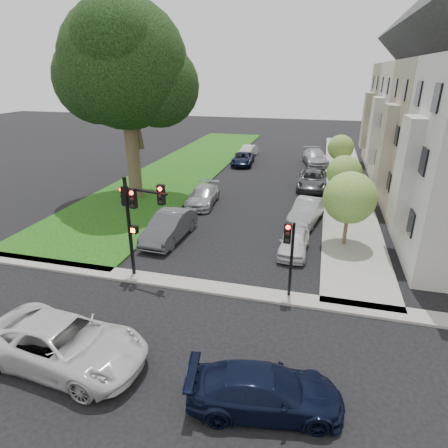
% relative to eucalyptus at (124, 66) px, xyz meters
% --- Properties ---
extents(ground, '(140.00, 140.00, 0.00)m').
position_rel_eucalyptus_xyz_m(ground, '(9.42, -13.40, -9.62)').
color(ground, black).
rests_on(ground, ground).
extents(grass_strip, '(8.00, 44.00, 0.12)m').
position_rel_eucalyptus_xyz_m(grass_strip, '(0.42, 10.60, -9.56)').
color(grass_strip, '#103509').
rests_on(grass_strip, ground).
extents(sidewalk_right, '(3.50, 44.00, 0.12)m').
position_rel_eucalyptus_xyz_m(sidewalk_right, '(16.17, 10.60, -9.56)').
color(sidewalk_right, '#9C9685').
rests_on(sidewalk_right, ground).
extents(sidewalk_cross, '(60.00, 1.00, 0.12)m').
position_rel_eucalyptus_xyz_m(sidewalk_cross, '(9.42, -11.40, -9.56)').
color(sidewalk_cross, '#9C9685').
rests_on(sidewalk_cross, ground).
extents(house_c, '(7.70, 7.55, 15.97)m').
position_rel_eucalyptus_xyz_m(house_c, '(21.86, 9.60, -2.68)').
color(house_c, '#B1B1B1').
rests_on(house_c, ground).
extents(house_d, '(7.70, 7.55, 15.97)m').
position_rel_eucalyptus_xyz_m(house_d, '(21.86, 17.10, -2.68)').
color(house_d, '#ABA18C').
rests_on(house_d, ground).
extents(eucalyptus, '(9.94, 9.02, 14.08)m').
position_rel_eucalyptus_xyz_m(eucalyptus, '(0.00, 0.00, 0.00)').
color(eucalyptus, '#4C382E').
rests_on(eucalyptus, ground).
extents(small_tree_a, '(2.86, 2.86, 4.30)m').
position_rel_eucalyptus_xyz_m(small_tree_a, '(15.62, -5.04, -6.76)').
color(small_tree_a, '#4C382E').
rests_on(small_tree_a, ground).
extents(small_tree_b, '(2.48, 2.48, 3.72)m').
position_rel_eucalyptus_xyz_m(small_tree_b, '(15.62, 2.11, -7.14)').
color(small_tree_b, '#4C382E').
rests_on(small_tree_b, ground).
extents(small_tree_c, '(2.45, 2.45, 3.68)m').
position_rel_eucalyptus_xyz_m(small_tree_c, '(15.62, 12.14, -7.17)').
color(small_tree_c, '#4C382E').
rests_on(small_tree_c, ground).
extents(traffic_signal_main, '(2.41, 0.64, 4.93)m').
position_rel_eucalyptus_xyz_m(traffic_signal_main, '(6.00, -11.17, -6.22)').
color(traffic_signal_main, black).
rests_on(traffic_signal_main, ground).
extents(traffic_signal_secondary, '(0.45, 0.36, 3.54)m').
position_rel_eucalyptus_xyz_m(traffic_signal_secondary, '(12.98, -11.20, -7.15)').
color(traffic_signal_secondary, black).
rests_on(traffic_signal_secondary, ground).
extents(car_cross_near, '(5.97, 3.15, 1.60)m').
position_rel_eucalyptus_xyz_m(car_cross_near, '(6.16, -17.14, -8.82)').
color(car_cross_near, silver).
rests_on(car_cross_near, ground).
extents(car_cross_far, '(4.80, 2.61, 1.32)m').
position_rel_eucalyptus_xyz_m(car_cross_far, '(12.98, -17.28, -8.96)').
color(car_cross_far, black).
rests_on(car_cross_far, ground).
extents(car_parked_0, '(1.60, 3.78, 1.28)m').
position_rel_eucalyptus_xyz_m(car_parked_0, '(12.92, -6.65, -8.98)').
color(car_parked_0, silver).
rests_on(car_parked_0, ground).
extents(car_parked_1, '(2.33, 4.64, 1.46)m').
position_rel_eucalyptus_xyz_m(car_parked_1, '(13.32, -1.77, -8.89)').
color(car_parked_1, '#999BA0').
rests_on(car_parked_1, ground).
extents(car_parked_2, '(2.41, 5.20, 1.44)m').
position_rel_eucalyptus_xyz_m(car_parked_2, '(13.35, 6.13, -8.89)').
color(car_parked_2, '#3F4247').
rests_on(car_parked_2, ground).
extents(car_parked_4, '(3.23, 5.70, 1.56)m').
position_rel_eucalyptus_xyz_m(car_parked_4, '(13.28, 15.04, -8.84)').
color(car_parked_4, '#999BA0').
rests_on(car_parked_4, ground).
extents(car_parked_5, '(1.93, 4.94, 1.60)m').
position_rel_eucalyptus_xyz_m(car_parked_5, '(5.66, -6.77, -8.82)').
color(car_parked_5, '#3F4247').
rests_on(car_parked_5, ground).
extents(car_parked_6, '(2.20, 4.76, 1.35)m').
position_rel_eucalyptus_xyz_m(car_parked_6, '(5.67, -0.30, -8.94)').
color(car_parked_6, '#999BA0').
rests_on(car_parked_6, ground).
extents(car_parked_8, '(2.54, 4.80, 1.29)m').
position_rel_eucalyptus_xyz_m(car_parked_8, '(5.85, 12.99, -8.97)').
color(car_parked_8, black).
rests_on(car_parked_8, ground).
extents(car_parked_9, '(1.82, 4.00, 1.27)m').
position_rel_eucalyptus_xyz_m(car_parked_9, '(5.59, 17.29, -8.98)').
color(car_parked_9, silver).
rests_on(car_parked_9, ground).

